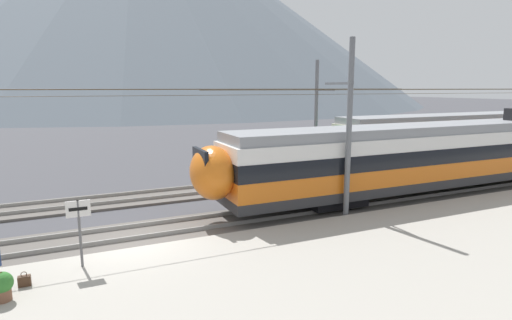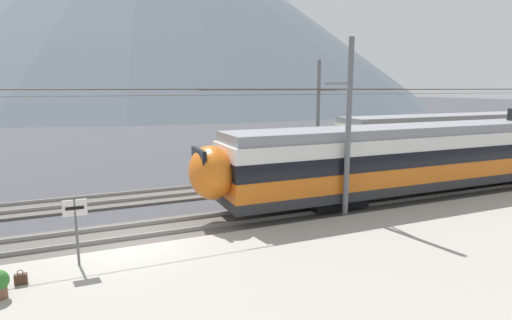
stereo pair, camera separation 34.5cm
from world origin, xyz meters
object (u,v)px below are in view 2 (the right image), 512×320
object	(u,v)px
catenary_mast_far_side	(319,116)
handbag_beside_passenger	(21,279)
train_far_track	(508,133)
platform_sign	(76,217)
catenary_mast_mid	(347,128)
train_near_platform	(455,153)

from	to	relation	value
catenary_mast_far_side	handbag_beside_passenger	bearing A→B (deg)	-146.42
train_far_track	platform_sign	world-z (taller)	train_far_track
catenary_mast_mid	platform_sign	size ratio (longest dim) A/B	21.84
handbag_beside_passenger	train_far_track	bearing A→B (deg)	15.72
catenary_mast_far_side	handbag_beside_passenger	xyz separation A→B (m)	(-16.35, -10.85, -3.46)
train_near_platform	platform_sign	world-z (taller)	train_near_platform
train_far_track	catenary_mast_far_side	distance (m)	16.28
train_far_track	handbag_beside_passenger	distance (m)	33.75
train_near_platform	platform_sign	distance (m)	19.32
catenary_mast_mid	catenary_mast_far_side	xyz separation A→B (m)	(4.11, 8.80, -0.14)
train_far_track	catenary_mast_far_side	world-z (taller)	catenary_mast_far_side
handbag_beside_passenger	platform_sign	bearing A→B (deg)	25.41
train_far_track	catenary_mast_far_side	bearing A→B (deg)	173.89
platform_sign	train_near_platform	bearing A→B (deg)	8.67
platform_sign	handbag_beside_passenger	world-z (taller)	platform_sign
catenary_mast_far_side	platform_sign	distance (m)	18.10
catenary_mast_far_side	platform_sign	world-z (taller)	catenary_mast_far_side
catenary_mast_far_side	train_far_track	bearing A→B (deg)	-6.11
platform_sign	handbag_beside_passenger	size ratio (longest dim) A/B	4.96
handbag_beside_passenger	catenary_mast_mid	bearing A→B (deg)	9.53
catenary_mast_far_side	handbag_beside_passenger	distance (m)	19.93
train_near_platform	catenary_mast_mid	size ratio (longest dim) A/B	0.64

